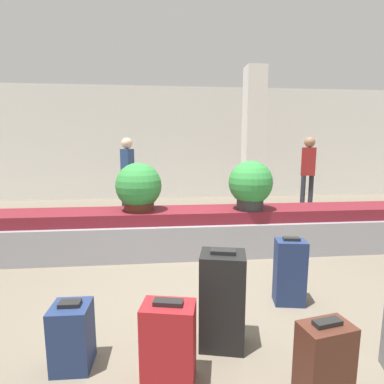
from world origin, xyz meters
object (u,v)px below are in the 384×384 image
Objects in this scene: suitcase_1 at (222,300)px; traveler_1 at (308,166)px; suitcase_0 at (169,343)px; suitcase_4 at (72,336)px; suitcase_5 at (324,364)px; potted_plant_0 at (250,185)px; traveler_0 at (128,169)px; potted_plant_1 at (139,188)px; suitcase_3 at (290,272)px; pillar at (253,143)px.

suitcase_1 is 0.45× the size of traveler_1.
suitcase_0 is at bearing -129.91° from suitcase_1.
suitcase_5 is at bearing -14.76° from suitcase_4.
suitcase_1 is 2.24m from potted_plant_0.
suitcase_1 reaches higher than suitcase_5.
suitcase_4 is 0.71× the size of potted_plant_0.
traveler_0 reaches higher than suitcase_4.
traveler_0 reaches higher than potted_plant_1.
suitcase_0 is 1.50m from suitcase_3.
traveler_1 reaches higher than potted_plant_1.
potted_plant_0 reaches higher than suitcase_4.
suitcase_4 is 2.35m from potted_plant_1.
traveler_1 is at bearing 34.56° from potted_plant_1.
suitcase_5 is 0.81× the size of potted_plant_1.
suitcase_3 is 4.78m from traveler_1.
potted_plant_1 reaches higher than suitcase_1.
potted_plant_1 reaches higher than suitcase_4.
potted_plant_0 is (0.30, 2.58, 0.74)m from suitcase_5.
traveler_1 is (4.13, 4.84, 0.82)m from suitcase_4.
suitcase_1 is at bearing 49.13° from suitcase_0.
pillar reaches higher than traveler_1.
suitcase_4 is at bearing 153.39° from suitcase_5.
suitcase_5 is (-0.28, -1.14, -0.07)m from suitcase_3.
suitcase_3 is 1.01× the size of potted_plant_1.
traveler_1 reaches higher than traveler_0.
pillar reaches higher than suitcase_3.
potted_plant_0 is at bearing 78.78° from traveler_1.
suitcase_0 is at bearing 83.70° from traveler_1.
traveler_0 is at bearing 175.59° from pillar.
traveler_1 is (4.23, 0.16, 0.02)m from traveler_0.
traveler_0 is at bearing 110.78° from suitcase_0.
potted_plant_0 is at bearing 99.27° from suitcase_3.
suitcase_0 is 0.85× the size of potted_plant_1.
potted_plant_1 is (0.32, 2.21, 0.73)m from suitcase_4.
suitcase_1 is at bearing 120.24° from suitcase_5.
suitcase_4 is 6.41m from traveler_1.
potted_plant_1 is at bearing 29.52° from traveler_0.
traveler_0 is at bearing 97.80° from suitcase_5.
pillar is 4.74× the size of potted_plant_1.
potted_plant_1 is at bearing 110.14° from suitcase_0.
suitcase_4 is 0.74× the size of potted_plant_1.
potted_plant_0 is at bearing -3.28° from potted_plant_1.
suitcase_0 is 0.54m from suitcase_1.
traveler_0 reaches higher than suitcase_5.
suitcase_3 is 0.40× the size of traveler_0.
traveler_0 is at bearing 30.37° from traveler_1.
traveler_0 is (-2.74, 0.21, -0.57)m from pillar.
traveler_1 reaches higher than suitcase_1.
traveler_1 is (3.81, 2.62, 0.08)m from potted_plant_1.
pillar is 2.53m from potted_plant_0.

